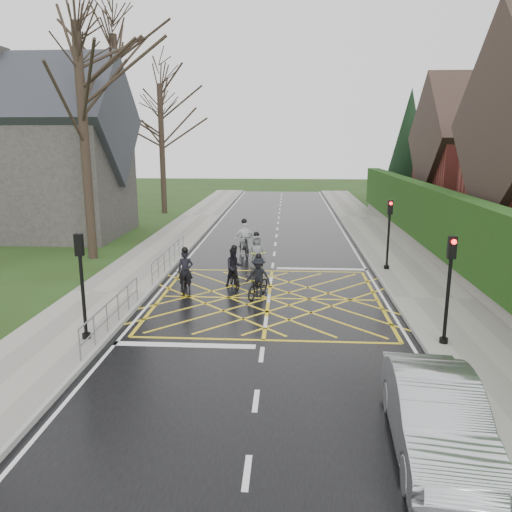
# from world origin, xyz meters

# --- Properties ---
(ground) EXTENTS (120.00, 120.00, 0.00)m
(ground) POSITION_xyz_m (0.00, 0.00, 0.00)
(ground) COLOR #1E3110
(ground) RESTS_ON ground
(road) EXTENTS (9.00, 80.00, 0.01)m
(road) POSITION_xyz_m (0.00, 0.00, 0.01)
(road) COLOR black
(road) RESTS_ON ground
(sidewalk_right) EXTENTS (3.00, 80.00, 0.15)m
(sidewalk_right) POSITION_xyz_m (6.00, 0.00, 0.07)
(sidewalk_right) COLOR gray
(sidewalk_right) RESTS_ON ground
(sidewalk_left) EXTENTS (3.00, 80.00, 0.15)m
(sidewalk_left) POSITION_xyz_m (-6.00, 0.00, 0.07)
(sidewalk_left) COLOR gray
(sidewalk_left) RESTS_ON ground
(stone_wall) EXTENTS (0.50, 38.00, 0.70)m
(stone_wall) POSITION_xyz_m (7.75, 6.00, 0.35)
(stone_wall) COLOR slate
(stone_wall) RESTS_ON ground
(hedge) EXTENTS (0.90, 38.00, 2.80)m
(hedge) POSITION_xyz_m (7.75, 6.00, 2.10)
(hedge) COLOR #14380F
(hedge) RESTS_ON stone_wall
(house_far) EXTENTS (9.80, 8.80, 10.30)m
(house_far) POSITION_xyz_m (14.75, 18.00, 4.36)
(house_far) COLOR maroon
(house_far) RESTS_ON ground
(conifer) EXTENTS (4.60, 4.60, 10.00)m
(conifer) POSITION_xyz_m (10.75, 26.00, 4.99)
(conifer) COLOR black
(conifer) RESTS_ON ground
(church) EXTENTS (8.80, 7.80, 11.00)m
(church) POSITION_xyz_m (-13.54, 12.00, 4.93)
(church) COLOR #2D2B28
(church) RESTS_ON ground
(tree_near) EXTENTS (9.24, 9.24, 11.44)m
(tree_near) POSITION_xyz_m (-9.00, 6.00, 7.91)
(tree_near) COLOR black
(tree_near) RESTS_ON ground
(tree_mid) EXTENTS (10.08, 10.08, 12.48)m
(tree_mid) POSITION_xyz_m (-10.00, 14.00, 8.63)
(tree_mid) COLOR black
(tree_mid) RESTS_ON ground
(tree_far) EXTENTS (8.40, 8.40, 10.40)m
(tree_far) POSITION_xyz_m (-9.30, 22.00, 7.19)
(tree_far) COLOR black
(tree_far) RESTS_ON ground
(railing_south) EXTENTS (0.05, 5.04, 1.03)m
(railing_south) POSITION_xyz_m (-4.65, -3.50, 0.78)
(railing_south) COLOR slate
(railing_south) RESTS_ON ground
(railing_north) EXTENTS (0.05, 6.04, 1.03)m
(railing_north) POSITION_xyz_m (-4.65, 4.00, 0.79)
(railing_north) COLOR slate
(railing_north) RESTS_ON ground
(traffic_light_ne) EXTENTS (0.24, 0.31, 3.21)m
(traffic_light_ne) POSITION_xyz_m (5.10, 4.20, 1.66)
(traffic_light_ne) COLOR black
(traffic_light_ne) RESTS_ON ground
(traffic_light_se) EXTENTS (0.24, 0.31, 3.21)m
(traffic_light_se) POSITION_xyz_m (5.10, -4.20, 1.66)
(traffic_light_se) COLOR black
(traffic_light_se) RESTS_ON ground
(traffic_light_sw) EXTENTS (0.24, 0.31, 3.21)m
(traffic_light_sw) POSITION_xyz_m (-5.10, -4.50, 1.66)
(traffic_light_sw) COLOR black
(traffic_light_sw) RESTS_ON ground
(cyclist_rear) EXTENTS (0.88, 1.88, 1.76)m
(cyclist_rear) POSITION_xyz_m (-3.26, 0.69, 0.57)
(cyclist_rear) COLOR black
(cyclist_rear) RESTS_ON ground
(cyclist_back) EXTENTS (1.00, 1.75, 1.70)m
(cyclist_back) POSITION_xyz_m (-1.44, 1.51, 0.64)
(cyclist_back) COLOR black
(cyclist_back) RESTS_ON ground
(cyclist_mid) EXTENTS (1.15, 1.79, 1.65)m
(cyclist_mid) POSITION_xyz_m (-0.40, 0.24, 0.60)
(cyclist_mid) COLOR black
(cyclist_mid) RESTS_ON ground
(cyclist_front) EXTENTS (1.12, 2.00, 1.93)m
(cyclist_front) POSITION_xyz_m (-1.50, 6.83, 0.71)
(cyclist_front) COLOR black
(cyclist_front) RESTS_ON ground
(cyclist_lead) EXTENTS (1.07, 1.94, 1.78)m
(cyclist_lead) POSITION_xyz_m (-0.71, 4.00, 0.62)
(cyclist_lead) COLOR yellow
(cyclist_lead) RESTS_ON ground
(car) EXTENTS (1.84, 4.49, 1.45)m
(car) POSITION_xyz_m (3.45, -9.14, 0.72)
(car) COLOR #A8ABAF
(car) RESTS_ON ground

